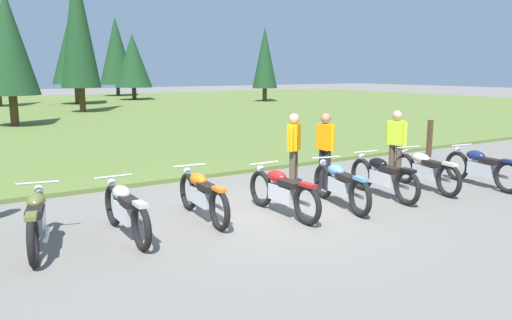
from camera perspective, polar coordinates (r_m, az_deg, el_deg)
ground_plane at (r=9.10m, az=2.04°, el=-6.15°), size 140.00×140.00×0.00m
grass_moorland at (r=33.00m, az=-23.79°, el=4.98°), size 80.00×44.00×0.10m
motorcycle_olive at (r=7.90m, az=-23.89°, el=-6.29°), size 0.73×2.07×0.88m
motorcycle_silver at (r=8.00m, az=-14.76°, el=-5.55°), size 0.62×2.10×0.88m
motorcycle_orange at (r=8.69m, az=-6.18°, el=-4.00°), size 0.62×2.10×0.88m
motorcycle_red at (r=8.91m, az=3.05°, el=-3.61°), size 0.62×2.10×0.88m
motorcycle_sky_blue at (r=9.57m, az=9.66°, el=-2.77°), size 0.71×2.07×0.88m
motorcycle_black at (r=10.48m, az=14.39°, el=-1.82°), size 0.62×2.10×0.88m
motorcycle_cream at (r=11.40m, az=18.89°, el=-1.09°), size 0.66×2.08×0.88m
motorcycle_navy at (r=12.20m, az=24.46°, el=-0.75°), size 0.62×2.09×0.88m
rider_with_back_turned at (r=10.84m, az=7.96°, el=1.55°), size 0.22×0.55×1.67m
rider_in_hivis_vest at (r=10.72m, az=4.37°, el=1.52°), size 0.44×0.40×1.67m
rider_near_row_end at (r=11.91m, az=15.80°, el=2.03°), size 0.27×0.54×1.67m
trail_marker_post at (r=15.76m, az=19.33°, el=2.33°), size 0.12×0.12×1.12m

